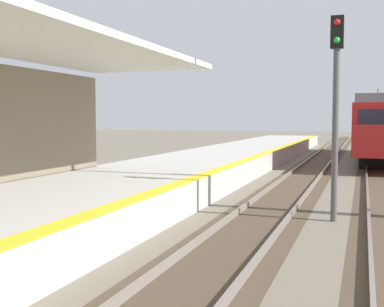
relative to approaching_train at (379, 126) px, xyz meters
name	(u,v)px	position (x,y,z in m)	size (l,w,h in m)	color
station_platform	(96,198)	(-7.80, -22.01, -1.73)	(5.00, 80.00, 0.91)	#B7B5AD
track_pair_nearest_platform	(280,199)	(-3.40, -18.01, -2.13)	(2.34, 120.00, 0.16)	#4C3D2D
approaching_train	(379,126)	(0.00, 0.00, 0.00)	(2.93, 19.60, 4.76)	maroon
rail_signal_post	(336,97)	(-1.58, -20.78, 1.02)	(0.32, 0.34, 5.20)	#4C4C4C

